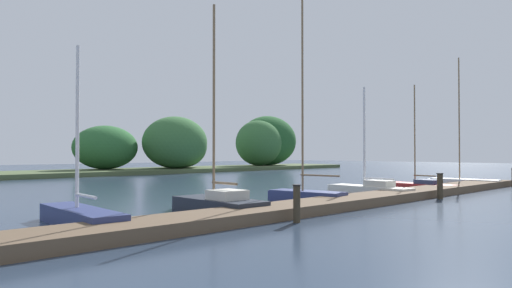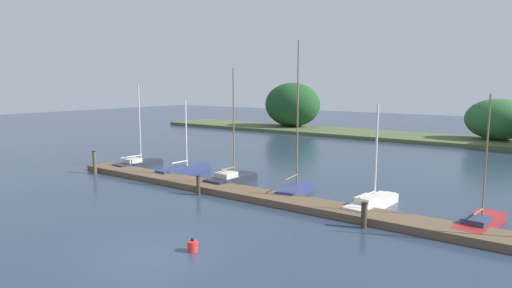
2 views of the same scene
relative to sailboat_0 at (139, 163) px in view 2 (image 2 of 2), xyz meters
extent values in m
plane|color=#28384C|center=(13.78, -10.70, -0.35)|extent=(160.00, 160.00, 0.00)
cube|color=brown|center=(13.78, -2.03, -0.18)|extent=(31.64, 1.80, 0.35)
cube|color=#4C5B38|center=(13.78, 28.59, -0.15)|extent=(73.51, 8.00, 0.40)
ellipsoid|color=#2D6633|center=(19.63, 29.98, 2.16)|extent=(6.36, 4.95, 4.23)
ellipsoid|color=#1E4C23|center=(-4.71, 29.63, 2.98)|extent=(7.77, 5.99, 5.86)
cube|color=#232833|center=(-0.01, -0.10, -0.13)|extent=(1.36, 3.66, 0.44)
cube|color=#232833|center=(0.08, 1.52, -0.15)|extent=(0.69, 0.94, 0.38)
cube|color=beige|center=(-0.03, -0.55, 0.24)|extent=(0.93, 1.13, 0.29)
cylinder|color=#B7B7BC|center=(0.01, 0.17, 2.91)|extent=(0.11, 0.11, 5.63)
cylinder|color=#B7B7BC|center=(-0.04, -0.65, 0.54)|extent=(0.18, 1.83, 0.08)
cube|color=navy|center=(4.34, 0.27, -0.10)|extent=(1.19, 4.15, 0.50)
cube|color=navy|center=(4.44, 2.11, -0.13)|extent=(0.58, 1.05, 0.43)
cylinder|color=silver|center=(4.35, 0.57, 2.41)|extent=(0.10, 0.10, 4.51)
cylinder|color=silver|center=(4.32, -0.06, 0.51)|extent=(0.17, 1.40, 0.09)
cube|color=#232833|center=(8.86, -0.13, -0.11)|extent=(1.45, 3.65, 0.48)
cube|color=#232833|center=(8.91, 1.50, -0.13)|extent=(0.76, 0.92, 0.41)
cube|color=beige|center=(8.85, -0.58, 0.29)|extent=(1.04, 1.11, 0.31)
cylinder|color=#7F6647|center=(8.87, 0.14, 3.43)|extent=(0.09, 0.09, 6.60)
cylinder|color=#7F6647|center=(8.86, -0.43, 0.66)|extent=(0.12, 1.27, 0.09)
cube|color=navy|center=(13.47, -0.17, -0.11)|extent=(1.45, 3.21, 0.48)
cube|color=navy|center=(13.27, 1.20, -0.14)|extent=(0.66, 0.85, 0.41)
cylinder|color=#7F6647|center=(13.44, 0.06, 4.10)|extent=(0.09, 0.09, 7.96)
cylinder|color=#7F6647|center=(13.55, -0.72, 0.76)|extent=(0.33, 1.74, 0.07)
cube|color=silver|center=(17.93, -0.28, -0.13)|extent=(1.37, 4.21, 0.45)
cube|color=silver|center=(18.08, 1.57, -0.15)|extent=(0.65, 1.08, 0.38)
cube|color=beige|center=(17.88, -0.80, 0.24)|extent=(0.88, 1.30, 0.29)
cylinder|color=silver|center=(17.95, 0.02, 2.45)|extent=(0.10, 0.10, 4.70)
cylinder|color=silver|center=(17.89, -0.74, 0.47)|extent=(0.22, 1.70, 0.08)
cube|color=maroon|center=(22.76, -0.37, -0.18)|extent=(1.66, 4.01, 0.35)
cube|color=maroon|center=(22.97, 1.37, -0.19)|extent=(0.77, 1.05, 0.30)
cube|color=#2D3856|center=(22.70, -0.85, 0.11)|extent=(1.04, 1.27, 0.23)
cylinder|color=#7F6647|center=(22.79, -0.08, 2.69)|extent=(0.07, 0.07, 5.39)
cylinder|color=#7F6647|center=(22.72, -0.66, 0.43)|extent=(0.23, 1.29, 0.08)
cylinder|color=brown|center=(-0.62, -3.28, 0.42)|extent=(0.24, 0.24, 1.53)
cylinder|color=black|center=(-0.62, -3.28, 1.20)|extent=(0.28, 0.28, 0.04)
cylinder|color=#3D3323|center=(9.13, -3.34, 0.18)|extent=(0.21, 0.21, 1.06)
cylinder|color=black|center=(9.13, -3.34, 0.73)|extent=(0.24, 0.24, 0.04)
cylinder|color=#3D3323|center=(18.73, -3.27, 0.19)|extent=(0.25, 0.25, 1.09)
cylinder|color=black|center=(18.73, -3.27, 0.76)|extent=(0.28, 0.28, 0.04)
cylinder|color=red|center=(14.63, -9.48, -0.15)|extent=(0.39, 0.39, 0.40)
sphere|color=black|center=(14.63, -9.48, 0.12)|extent=(0.14, 0.14, 0.14)
camera|label=1|loc=(-1.02, -12.07, 1.67)|focal=32.38mm
camera|label=2|loc=(25.50, -20.55, 5.80)|focal=30.49mm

